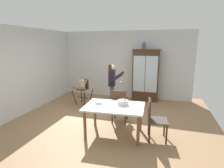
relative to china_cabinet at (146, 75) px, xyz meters
name	(u,v)px	position (x,y,z in m)	size (l,w,h in m)	color
ground_plane	(104,121)	(-0.89, -2.37, -1.00)	(6.24, 6.24, 0.00)	#93704C
wall_back	(125,65)	(-0.89, 0.26, 0.35)	(5.32, 0.06, 2.70)	silver
wall_left	(25,71)	(-3.52, -2.37, 0.35)	(0.06, 5.32, 2.70)	silver
china_cabinet	(146,75)	(0.00, 0.00, 0.00)	(1.04, 0.48, 1.99)	#422819
ceramic_vase	(144,46)	(-0.11, 0.00, 1.11)	(0.13, 0.13, 0.27)	#3D567F
high_chair_with_toddler	(83,87)	(-2.13, -1.15, -0.35)	(0.66, 0.75, 0.95)	#422819
adult_person	(112,81)	(-0.95, -1.33, -0.03)	(0.55, 0.54, 1.53)	#47474C
dining_table	(114,110)	(-0.40, -3.05, -0.36)	(1.46, 1.02, 0.74)	silver
birthday_cake	(123,102)	(-0.23, -2.90, -0.21)	(0.28, 0.28, 0.19)	beige
serving_bowl	(98,102)	(-0.82, -2.99, -0.23)	(0.18, 0.18, 0.06)	silver
dining_chair_far_side	(119,104)	(-0.44, -2.37, -0.44)	(0.47, 0.47, 0.96)	#422819
dining_chair_right_end	(153,117)	(0.52, -2.99, -0.44)	(0.50, 0.50, 0.96)	#422819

